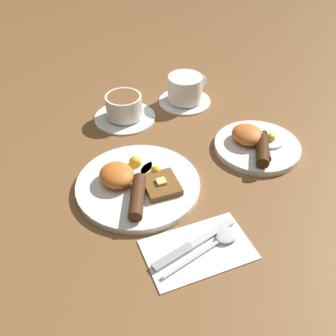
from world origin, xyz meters
name	(u,v)px	position (x,y,z in m)	size (l,w,h in m)	color
ground_plane	(138,187)	(0.00, 0.00, 0.00)	(3.00, 3.00, 0.00)	brown
breakfast_plate_near	(137,183)	(0.00, 0.00, 0.01)	(0.27, 0.27, 0.05)	white
breakfast_plate_far	(256,144)	(0.01, 0.31, 0.02)	(0.21, 0.21, 0.05)	white
teacup_near	(124,109)	(-0.27, 0.09, 0.03)	(0.17, 0.17, 0.07)	white
teacup_far	(185,90)	(-0.26, 0.27, 0.04)	(0.15, 0.15, 0.08)	white
napkin	(198,249)	(0.21, 0.02, 0.00)	(0.12, 0.20, 0.01)	white
knife	(190,246)	(0.20, 0.01, 0.01)	(0.04, 0.19, 0.01)	silver
spoon	(220,240)	(0.21, 0.07, 0.01)	(0.05, 0.18, 0.01)	silver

